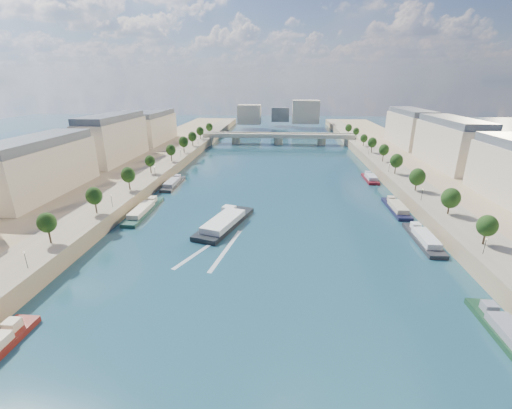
# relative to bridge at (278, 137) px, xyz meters

# --- Properties ---
(ground) EXTENTS (700.00, 700.00, 0.00)m
(ground) POSITION_rel_bridge_xyz_m (0.00, -124.51, -5.08)
(ground) COLOR #0C2838
(ground) RESTS_ON ground
(quay_left) EXTENTS (44.00, 520.00, 5.00)m
(quay_left) POSITION_rel_bridge_xyz_m (-72.00, -124.51, -2.58)
(quay_left) COLOR #9E8460
(quay_left) RESTS_ON ground
(quay_right) EXTENTS (44.00, 520.00, 5.00)m
(quay_right) POSITION_rel_bridge_xyz_m (72.00, -124.51, -2.58)
(quay_right) COLOR #9E8460
(quay_right) RESTS_ON ground
(pave_left) EXTENTS (14.00, 520.00, 0.10)m
(pave_left) POSITION_rel_bridge_xyz_m (-57.00, -124.51, -0.03)
(pave_left) COLOR gray
(pave_left) RESTS_ON quay_left
(pave_right) EXTENTS (14.00, 520.00, 0.10)m
(pave_right) POSITION_rel_bridge_xyz_m (57.00, -124.51, -0.03)
(pave_right) COLOR gray
(pave_right) RESTS_ON quay_right
(trees_left) EXTENTS (4.80, 268.80, 8.26)m
(trees_left) POSITION_rel_bridge_xyz_m (-55.00, -122.51, 5.39)
(trees_left) COLOR #382B1E
(trees_left) RESTS_ON ground
(trees_right) EXTENTS (4.80, 268.80, 8.26)m
(trees_right) POSITION_rel_bridge_xyz_m (55.00, -114.51, 5.39)
(trees_right) COLOR #382B1E
(trees_right) RESTS_ON ground
(lamps_left) EXTENTS (0.36, 200.36, 4.28)m
(lamps_left) POSITION_rel_bridge_xyz_m (-52.50, -134.51, 2.70)
(lamps_left) COLOR black
(lamps_left) RESTS_ON ground
(lamps_right) EXTENTS (0.36, 200.36, 4.28)m
(lamps_right) POSITION_rel_bridge_xyz_m (52.50, -119.51, 2.70)
(lamps_right) COLOR black
(lamps_right) RESTS_ON ground
(buildings_left) EXTENTS (16.00, 226.00, 23.20)m
(buildings_left) POSITION_rel_bridge_xyz_m (-85.00, -112.51, 11.37)
(buildings_left) COLOR beige
(buildings_left) RESTS_ON ground
(buildings_right) EXTENTS (16.00, 226.00, 23.20)m
(buildings_right) POSITION_rel_bridge_xyz_m (85.00, -112.51, 11.37)
(buildings_right) COLOR beige
(buildings_right) RESTS_ON ground
(skyline) EXTENTS (79.00, 42.00, 22.00)m
(skyline) POSITION_rel_bridge_xyz_m (3.19, 95.01, 9.57)
(skyline) COLOR beige
(skyline) RESTS_ON ground
(bridge) EXTENTS (112.00, 12.00, 8.15)m
(bridge) POSITION_rel_bridge_xyz_m (0.00, 0.00, 0.00)
(bridge) COLOR #C1B79E
(bridge) RESTS_ON ground
(tour_barge) EXTENTS (16.62, 30.63, 4.00)m
(tour_barge) POSITION_rel_bridge_xyz_m (-14.69, -155.65, -3.94)
(tour_barge) COLOR black
(tour_barge) RESTS_ON ground
(wake) EXTENTS (15.04, 25.82, 0.04)m
(wake) POSITION_rel_bridge_xyz_m (-14.69, -172.20, -5.06)
(wake) COLOR silver
(wake) RESTS_ON ground
(moored_barges_left) EXTENTS (5.00, 157.41, 3.60)m
(moored_barges_left) POSITION_rel_bridge_xyz_m (-45.50, -178.35, -4.24)
(moored_barges_left) COLOR black
(moored_barges_left) RESTS_ON ground
(moored_barges_right) EXTENTS (5.00, 159.54, 3.60)m
(moored_barges_right) POSITION_rel_bridge_xyz_m (45.50, -171.01, -4.24)
(moored_barges_right) COLOR black
(moored_barges_right) RESTS_ON ground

